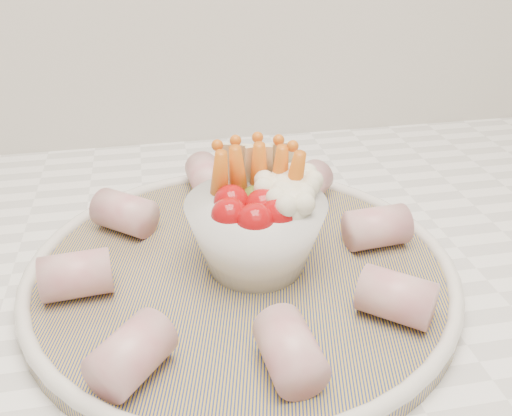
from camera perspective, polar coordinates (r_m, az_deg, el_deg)
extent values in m
cube|color=white|center=(0.54, 13.89, -6.20)|extent=(2.04, 0.62, 0.04)
cylinder|color=navy|center=(0.48, -1.48, -6.62)|extent=(0.42, 0.42, 0.01)
torus|color=silver|center=(0.48, -1.49, -5.89)|extent=(0.35, 0.35, 0.01)
sphere|color=#A80A0D|center=(0.43, -2.68, -0.77)|extent=(0.03, 0.03, 0.03)
sphere|color=#A80A0D|center=(0.42, -0.09, -1.36)|extent=(0.03, 0.03, 0.03)
sphere|color=#A80A0D|center=(0.43, 2.30, -0.69)|extent=(0.03, 0.03, 0.03)
sphere|color=#A80A0D|center=(0.45, -2.49, 0.58)|extent=(0.03, 0.03, 0.03)
sphere|color=#A80A0D|center=(0.44, 0.71, 0.17)|extent=(0.03, 0.03, 0.03)
sphere|color=#A80A0D|center=(0.45, 2.93, 0.40)|extent=(0.03, 0.03, 0.03)
sphere|color=#507025|center=(0.46, -0.15, 1.01)|extent=(0.02, 0.02, 0.02)
cone|color=#CF5F13|center=(0.46, -1.85, 2.93)|extent=(0.03, 0.04, 0.07)
cone|color=#CF5F13|center=(0.47, 0.33, 3.29)|extent=(0.03, 0.04, 0.07)
cone|color=#CF5F13|center=(0.47, 2.41, 2.99)|extent=(0.02, 0.03, 0.07)
cone|color=#CF5F13|center=(0.46, -3.65, 2.39)|extent=(0.02, 0.04, 0.07)
cone|color=#CF5F13|center=(0.46, 3.80, 2.30)|extent=(0.03, 0.04, 0.07)
sphere|color=white|center=(0.45, 3.88, 1.09)|extent=(0.03, 0.03, 0.03)
sphere|color=white|center=(0.44, 3.56, -0.12)|extent=(0.03, 0.03, 0.03)
sphere|color=white|center=(0.47, 4.30, 2.03)|extent=(0.03, 0.03, 0.03)
sphere|color=white|center=(0.46, 2.01, 1.40)|extent=(0.03, 0.03, 0.03)
cube|color=beige|center=(0.48, -0.92, 3.92)|extent=(0.05, 0.02, 0.05)
cube|color=beige|center=(0.48, 1.32, 3.99)|extent=(0.05, 0.02, 0.05)
cylinder|color=#B85461|center=(0.50, 11.98, -1.90)|extent=(0.06, 0.04, 0.04)
cylinder|color=#B85461|center=(0.57, 5.11, 2.26)|extent=(0.06, 0.06, 0.04)
cylinder|color=#B85461|center=(0.58, -4.98, 3.09)|extent=(0.04, 0.06, 0.04)
cylinder|color=#B85461|center=(0.53, -13.00, -0.48)|extent=(0.06, 0.06, 0.04)
cylinder|color=#B85461|center=(0.46, -17.55, -6.40)|extent=(0.06, 0.04, 0.04)
cylinder|color=#B85461|center=(0.38, -12.35, -14.08)|extent=(0.06, 0.06, 0.04)
cylinder|color=#B85461|center=(0.37, 3.41, -14.03)|extent=(0.04, 0.06, 0.04)
cylinder|color=#B85461|center=(0.43, 13.88, -8.62)|extent=(0.06, 0.06, 0.04)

